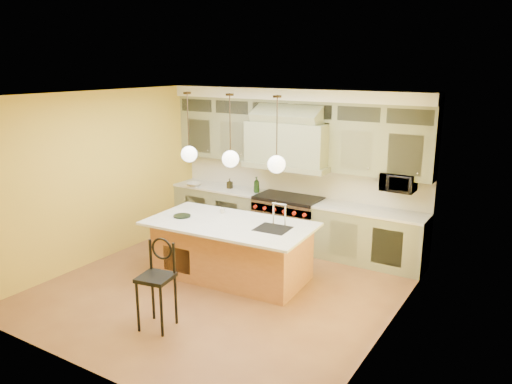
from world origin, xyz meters
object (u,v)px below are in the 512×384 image
Objects in this scene: kitchen_island at (232,249)px; counter_stool at (157,279)px; range at (288,221)px; microwave at (398,182)px.

kitchen_island is 1.81m from counter_stool.
microwave is (1.95, 0.11, 0.96)m from range.
kitchen_island is at bearing -138.88° from microwave.
range is 2.21× the size of microwave.
kitchen_island is at bearing 82.22° from counter_stool.
counter_stool reaches higher than range.
counter_stool is at bearing -91.12° from kitchen_island.
kitchen_island reaches higher than range.
range is at bearing 79.22° from counter_stool.
microwave reaches higher than range.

